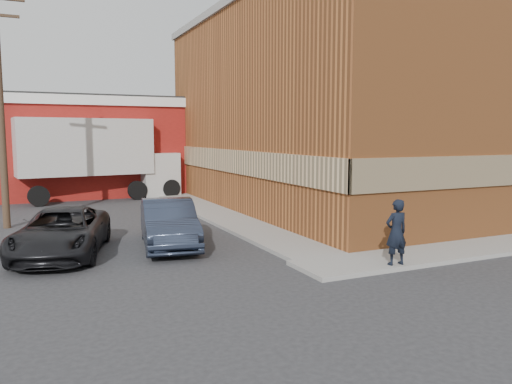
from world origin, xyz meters
name	(u,v)px	position (x,y,z in m)	size (l,w,h in m)	color
ground	(303,263)	(0.00, 0.00, 0.00)	(90.00, 90.00, 0.00)	#28282B
brick_building	(362,110)	(8.50, 9.00, 4.68)	(14.25, 18.25, 9.36)	#A55A2A
sidewalk_west	(212,212)	(0.60, 9.00, 0.06)	(1.80, 18.00, 0.12)	gray
warehouse	(40,146)	(-6.00, 20.00, 2.81)	(16.30, 8.30, 5.60)	maroon
utility_pole	(0,99)	(-7.50, 9.00, 4.75)	(2.00, 0.26, 9.00)	#473323
man	(396,232)	(1.87, -1.55, 0.97)	(0.62, 0.41, 1.71)	black
sedan	(169,223)	(-2.79, 3.49, 0.73)	(1.54, 4.42, 1.46)	#2A3346
suv_a	(62,232)	(-5.88, 3.63, 0.68)	(2.24, 4.86, 1.35)	black
box_truck	(100,153)	(-3.17, 16.10, 2.47)	(8.92, 3.57, 4.28)	#BABAB6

